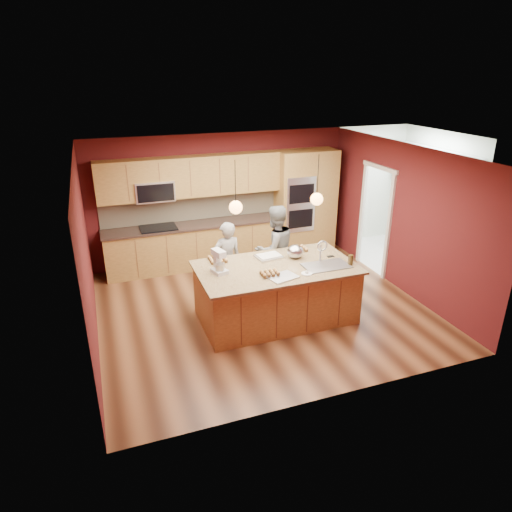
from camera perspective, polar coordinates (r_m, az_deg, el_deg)
name	(u,v)px	position (r m, az deg, el deg)	size (l,w,h in m)	color
floor	(262,308)	(8.08, 0.71, -6.48)	(5.50, 5.50, 0.00)	#422313
ceiling	(262,153)	(7.17, 0.82, 12.74)	(5.50, 5.50, 0.00)	white
wall_back	(221,198)	(9.79, -4.43, 7.25)	(5.50, 5.50, 0.00)	#4F1416
wall_front	(337,304)	(5.45, 10.09, -5.94)	(5.50, 5.50, 0.00)	#4F1416
wall_left	(86,258)	(7.10, -20.50, -0.18)	(5.00, 5.00, 0.00)	#4F1416
wall_right	(402,218)	(8.83, 17.77, 4.51)	(5.00, 5.00, 0.00)	#4F1416
cabinet_run	(193,221)	(9.51, -7.90, 4.33)	(3.74, 0.64, 2.30)	olive
oven_column	(305,203)	(10.20, 6.16, 6.65)	(1.30, 0.62, 2.30)	olive
doorway_trim	(375,221)	(9.51, 14.62, 4.23)	(0.08, 1.11, 2.20)	silver
laundry_room	(434,167)	(10.58, 21.31, 10.29)	(2.60, 2.70, 2.70)	silver
pendant_left	(236,207)	(6.79, -2.55, 6.13)	(0.20, 0.20, 0.80)	black
pendant_right	(317,199)	(7.29, 7.60, 7.10)	(0.20, 0.20, 0.80)	black
island	(277,292)	(7.57, 2.61, -4.49)	(2.57, 1.44, 1.32)	olive
person_left	(227,261)	(8.13, -3.64, -0.63)	(0.53, 0.35, 1.46)	black
person_right	(275,249)	(8.37, 2.36, 0.84)	(0.81, 0.63, 1.66)	gray
stand_mixer	(219,263)	(7.11, -4.65, -0.86)	(0.26, 0.31, 0.38)	silver
sheet_cake	(269,256)	(7.69, 1.62, -0.04)	(0.47, 0.37, 0.05)	silver
cooling_rack	(283,277)	(6.98, 3.34, -2.63)	(0.44, 0.31, 0.02)	silver
mixing_bowl	(295,252)	(7.68, 4.92, 0.55)	(0.28, 0.28, 0.24)	#BBBDC3
plate	(307,274)	(7.13, 6.37, -2.20)	(0.17, 0.17, 0.01)	white
tumbler	(351,260)	(7.56, 11.75, -0.47)	(0.08, 0.08, 0.17)	#37270F
phone	(331,256)	(7.84, 9.31, -0.04)	(0.12, 0.06, 0.01)	black
cupcakes_left	(218,259)	(7.58, -4.82, -0.39)	(0.30, 0.30, 0.07)	tan
cupcakes_rack	(270,273)	(7.01, 1.72, -2.11)	(0.29, 0.22, 0.07)	tan
cupcakes_right	(300,249)	(8.01, 5.49, 0.91)	(0.25, 0.25, 0.07)	tan
washer	(427,235)	(10.62, 20.56, 2.52)	(0.68, 0.70, 1.09)	silver
dryer	(412,228)	(11.04, 18.91, 3.30)	(0.63, 0.65, 1.02)	silver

